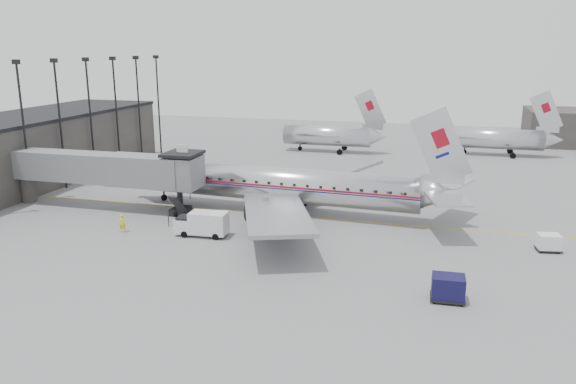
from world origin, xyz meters
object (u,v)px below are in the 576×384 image
at_px(baggage_cart_navy, 448,288).
at_px(baggage_cart_white, 549,242).
at_px(service_van, 202,223).
at_px(ramp_worker, 123,223).
at_px(airliner, 285,185).

height_order(baggage_cart_navy, baggage_cart_white, baggage_cart_navy).
xyz_separation_m(baggage_cart_navy, baggage_cart_white, (8.10, 12.00, -0.17)).
height_order(service_van, baggage_cart_white, service_van).
height_order(baggage_cart_white, ramp_worker, ramp_worker).
bearing_deg(ramp_worker, baggage_cart_navy, -31.46).
height_order(airliner, service_van, airliner).
bearing_deg(ramp_worker, service_van, -9.88).
relative_size(airliner, baggage_cart_white, 17.55).
xyz_separation_m(service_van, baggage_cart_navy, (21.31, -8.00, -0.22)).
bearing_deg(ramp_worker, baggage_cart_white, -10.07).
relative_size(airliner, service_van, 7.52).
bearing_deg(service_van, airliner, 57.77).
distance_m(airliner, baggage_cart_navy, 23.65).
bearing_deg(airliner, baggage_cart_navy, -43.58).
bearing_deg(baggage_cart_navy, baggage_cart_white, 53.76).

